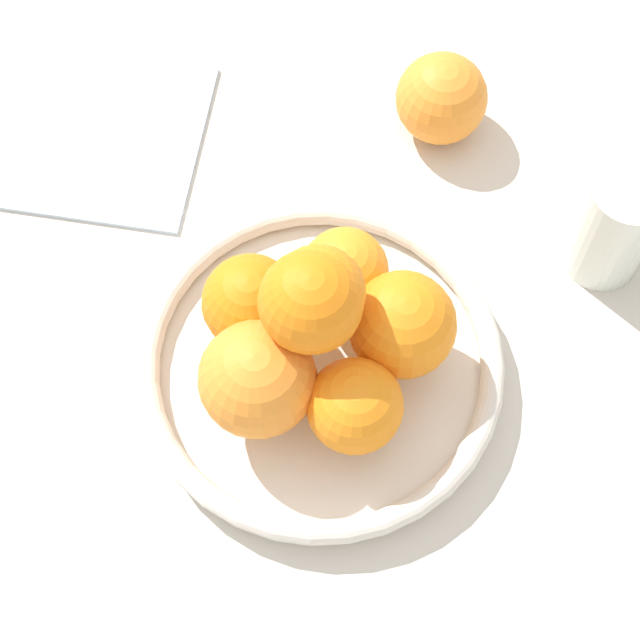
# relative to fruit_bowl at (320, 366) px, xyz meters

# --- Properties ---
(ground_plane) EXTENTS (4.00, 4.00, 0.00)m
(ground_plane) POSITION_rel_fruit_bowl_xyz_m (0.00, 0.00, -0.02)
(ground_plane) COLOR beige
(fruit_bowl) EXTENTS (0.28, 0.28, 0.03)m
(fruit_bowl) POSITION_rel_fruit_bowl_xyz_m (0.00, 0.00, 0.00)
(fruit_bowl) COLOR silver
(fruit_bowl) RESTS_ON ground_plane
(orange_pile) EXTENTS (0.19, 0.17, 0.13)m
(orange_pile) POSITION_rel_fruit_bowl_xyz_m (0.00, 0.00, 0.07)
(orange_pile) COLOR orange
(orange_pile) RESTS_ON fruit_bowl
(stray_orange) EXTENTS (0.08, 0.08, 0.08)m
(stray_orange) POSITION_rel_fruit_bowl_xyz_m (-0.13, -0.21, 0.02)
(stray_orange) COLOR orange
(stray_orange) RESTS_ON ground_plane
(drinking_glass) EXTENTS (0.06, 0.06, 0.10)m
(drinking_glass) POSITION_rel_fruit_bowl_xyz_m (-0.24, -0.07, 0.04)
(drinking_glass) COLOR silver
(drinking_glass) RESTS_ON ground_plane
(napkin_folded) EXTENTS (0.21, 0.21, 0.01)m
(napkin_folded) POSITION_rel_fruit_bowl_xyz_m (0.15, -0.24, -0.01)
(napkin_folded) COLOR silver
(napkin_folded) RESTS_ON ground_plane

